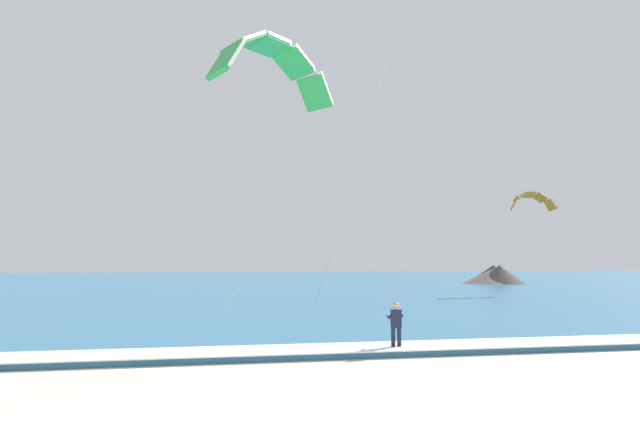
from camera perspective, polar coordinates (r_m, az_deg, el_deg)
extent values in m
cube|color=teal|center=(79.60, -7.66, -6.22)|extent=(200.00, 120.00, 0.20)
cube|color=white|center=(21.41, 4.79, -11.84)|extent=(200.00, 2.25, 0.04)
ellipsoid|color=#239EC6|center=(21.45, 6.85, -12.34)|extent=(0.68, 1.46, 0.05)
cube|color=black|center=(21.67, 6.63, -12.13)|extent=(0.17, 0.09, 0.04)
cube|color=black|center=(21.21, 7.06, -12.31)|extent=(0.17, 0.09, 0.04)
cylinder|color=#191E38|center=(21.38, 6.57, -11.30)|extent=(0.14, 0.14, 0.84)
cylinder|color=#191E38|center=(21.41, 7.11, -11.28)|extent=(0.14, 0.14, 0.84)
cube|color=#191E38|center=(21.32, 6.82, -9.37)|extent=(0.37, 0.26, 0.60)
sphere|color=tan|center=(21.28, 6.81, -8.19)|extent=(0.22, 0.22, 0.22)
cylinder|color=#191E38|center=(21.44, 6.27, -9.21)|extent=(0.18, 0.51, 0.22)
cylinder|color=#191E38|center=(21.50, 7.23, -9.19)|extent=(0.18, 0.51, 0.22)
cylinder|color=black|center=(21.69, 6.66, -9.15)|extent=(0.55, 0.13, 0.04)
cube|color=#3F3F42|center=(21.46, 6.77, -9.93)|extent=(0.13, 0.10, 0.10)
cube|color=green|center=(27.25, -0.44, 10.70)|extent=(1.63, 1.41, 1.44)
cube|color=white|center=(27.00, 0.45, 11.20)|extent=(0.79, 0.74, 1.22)
cube|color=green|center=(26.75, -2.35, 13.22)|extent=(1.85, 1.73, 1.05)
cube|color=white|center=(26.51, -1.46, 13.77)|extent=(1.07, 1.00, 0.79)
cube|color=green|center=(25.80, -4.64, 14.74)|extent=(1.88, 1.86, 0.43)
cube|color=white|center=(25.54, -3.73, 15.33)|extent=(1.16, 1.08, 0.17)
cube|color=green|center=(24.56, -6.87, 14.85)|extent=(1.73, 1.82, 1.05)
cube|color=white|center=(24.29, -5.95, 15.48)|extent=(1.08, 0.99, 0.79)
cube|color=green|center=(23.30, -8.50, 13.32)|extent=(1.38, 1.62, 1.44)
cube|color=white|center=(23.01, -7.56, 13.97)|extent=(0.78, 0.74, 1.22)
cylinder|color=#B2B2B7|center=(24.04, 2.57, 1.93)|extent=(1.50, 5.36, 8.88)
cylinder|color=#B2B2B7|center=(21.86, -1.31, 2.53)|extent=(5.49, 1.75, 8.88)
cube|color=orange|center=(59.05, 19.95, 0.70)|extent=(1.13, 0.85, 1.16)
cube|color=white|center=(58.84, 20.14, 0.94)|extent=(0.69, 0.25, 0.89)
cube|color=orange|center=(58.84, 19.08, 1.33)|extent=(1.26, 0.91, 0.96)
cube|color=white|center=(58.63, 19.27, 1.57)|extent=(0.94, 0.30, 0.59)
cube|color=orange|center=(58.28, 18.17, 1.58)|extent=(1.15, 0.95, 0.54)
cube|color=white|center=(58.06, 18.36, 1.83)|extent=(1.00, 0.31, 0.15)
cube|color=orange|center=(57.48, 17.42, 1.41)|extent=(1.05, 0.96, 0.96)
cube|color=white|center=(57.26, 17.60, 1.66)|extent=(0.92, 0.29, 0.59)
cube|color=orange|center=(56.62, 16.99, 0.83)|extent=(0.92, 0.92, 1.16)
cube|color=white|center=(56.39, 17.18, 1.08)|extent=(0.67, 0.25, 0.89)
cone|color=#47423D|center=(77.43, 15.79, -5.37)|extent=(6.64, 6.64, 2.34)
cone|color=#665B51|center=(77.72, 15.14, -5.56)|extent=(7.96, 7.96, 1.85)
cone|color=#47423D|center=(79.08, 15.27, -5.35)|extent=(6.88, 6.88, 2.35)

